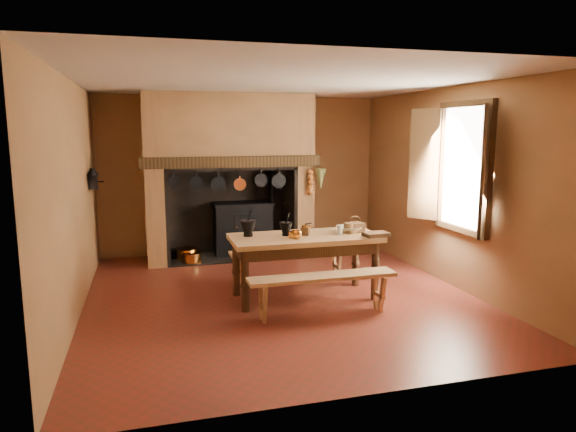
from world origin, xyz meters
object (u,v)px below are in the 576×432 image
object	(u,v)px
bench_front	(323,285)
coffee_grinder	(305,230)
iron_range	(243,228)
mixing_bowl	(349,229)
wicker_basket	(354,227)
work_table	(305,245)

from	to	relation	value
bench_front	coffee_grinder	world-z (taller)	coffee_grinder
iron_range	mixing_bowl	distance (m)	2.77
bench_front	mixing_bowl	world-z (taller)	mixing_bowl
wicker_basket	mixing_bowl	bearing A→B (deg)	165.80
mixing_bowl	wicker_basket	distance (m)	0.09
iron_range	wicker_basket	size ratio (longest dim) A/B	6.41
work_table	coffee_grinder	bearing A→B (deg)	73.01
iron_range	mixing_bowl	xyz separation A→B (m)	(0.97, -2.57, 0.40)
work_table	coffee_grinder	size ratio (longest dim) A/B	11.73
bench_front	wicker_basket	world-z (taller)	wicker_basket
bench_front	mixing_bowl	bearing A→B (deg)	50.39
iron_range	work_table	size ratio (longest dim) A/B	0.83
bench_front	wicker_basket	bearing A→B (deg)	46.61
work_table	wicker_basket	bearing A→B (deg)	2.52
coffee_grinder	work_table	bearing A→B (deg)	-82.15
bench_front	iron_range	bearing A→B (deg)	95.85
mixing_bowl	coffee_grinder	bearing A→B (deg)	-178.04
work_table	mixing_bowl	distance (m)	0.65
coffee_grinder	wicker_basket	bearing A→B (deg)	25.64
coffee_grinder	mixing_bowl	distance (m)	0.62
wicker_basket	iron_range	bearing A→B (deg)	106.39
work_table	bench_front	size ratio (longest dim) A/B	1.08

